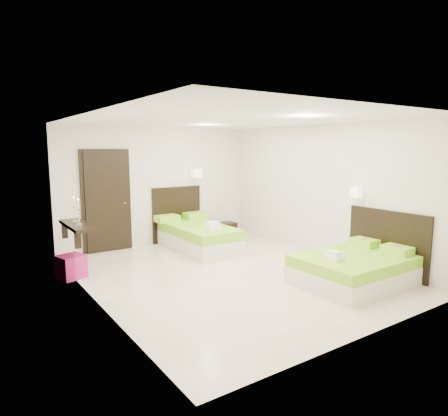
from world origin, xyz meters
TOP-DOWN VIEW (x-y plane):
  - floor at (0.00, 0.00)m, footprint 5.50×5.50m
  - bed_single at (0.43, 1.83)m, footprint 1.21×2.02m
  - bed_double at (1.44, -1.50)m, footprint 1.77×1.50m
  - nightstand at (1.64, 2.44)m, footprint 0.41×0.37m
  - ottoman at (-2.28, 1.31)m, footprint 0.48×0.48m
  - door at (-1.20, 2.70)m, footprint 1.02×0.15m
  - console_shelf at (-2.08, 1.60)m, footprint 0.35×1.20m

SIDE VIEW (x-z plane):
  - floor at x=0.00m, z-range 0.00..0.00m
  - nightstand at x=1.64m, z-range 0.00..0.35m
  - ottoman at x=-2.28m, z-range 0.00..0.39m
  - bed_double at x=1.44m, z-range -0.46..0.99m
  - bed_single at x=0.43m, z-range -0.53..1.14m
  - console_shelf at x=-2.08m, z-range 0.42..1.21m
  - door at x=-1.20m, z-range -0.02..2.12m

